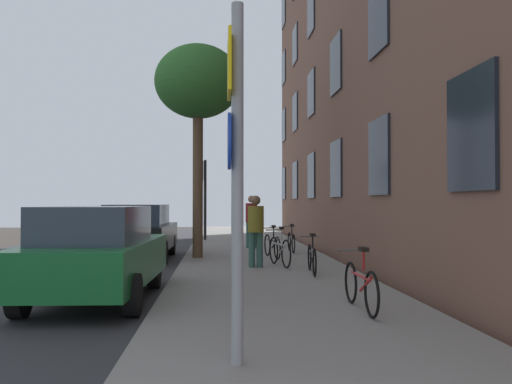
# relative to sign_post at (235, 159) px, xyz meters

# --- Properties ---
(ground_plane) EXTENTS (41.80, 41.80, 0.00)m
(ground_plane) POSITION_rel_sign_post_xyz_m (-2.56, 10.61, -2.12)
(ground_plane) COLOR #332D28
(road_asphalt) EXTENTS (7.00, 38.00, 0.01)m
(road_asphalt) POSITION_rel_sign_post_xyz_m (-4.66, 10.61, -2.12)
(road_asphalt) COLOR #2D2D30
(road_asphalt) RESTS_ON ground
(sidewalk) EXTENTS (4.20, 38.00, 0.12)m
(sidewalk) POSITION_rel_sign_post_xyz_m (0.94, 10.61, -2.06)
(sidewalk) COLOR gray
(sidewalk) RESTS_ON ground
(sign_post) EXTENTS (0.16, 0.60, 3.55)m
(sign_post) POSITION_rel_sign_post_xyz_m (0.00, 0.00, 0.00)
(sign_post) COLOR gray
(sign_post) RESTS_ON sidewalk
(traffic_light) EXTENTS (0.43, 0.24, 3.36)m
(traffic_light) POSITION_rel_sign_post_xyz_m (-0.83, 17.31, 0.30)
(traffic_light) COLOR black
(traffic_light) RESTS_ON sidewalk
(tree_near) EXTENTS (2.49, 2.49, 6.12)m
(tree_near) POSITION_rel_sign_post_xyz_m (-0.76, 10.17, 2.98)
(tree_near) COLOR brown
(tree_near) RESTS_ON sidewalk
(bicycle_0) EXTENTS (0.42, 1.74, 0.94)m
(bicycle_0) POSITION_rel_sign_post_xyz_m (1.92, 2.47, -1.64)
(bicycle_0) COLOR black
(bicycle_0) RESTS_ON sidewalk
(bicycle_1) EXTENTS (0.42, 1.70, 0.90)m
(bicycle_1) POSITION_rel_sign_post_xyz_m (1.91, 6.52, -1.66)
(bicycle_1) COLOR black
(bicycle_1) RESTS_ON sidewalk
(bicycle_2) EXTENTS (0.49, 1.66, 0.98)m
(bicycle_2) POSITION_rel_sign_post_xyz_m (1.35, 7.94, -1.62)
(bicycle_2) COLOR black
(bicycle_2) RESTS_ON sidewalk
(bicycle_3) EXTENTS (0.45, 1.71, 0.93)m
(bicycle_3) POSITION_rel_sign_post_xyz_m (1.36, 9.87, -1.64)
(bicycle_3) COLOR black
(bicycle_3) RESTS_ON sidewalk
(bicycle_4) EXTENTS (0.42, 1.56, 0.89)m
(bicycle_4) POSITION_rel_sign_post_xyz_m (2.14, 11.59, -1.66)
(bicycle_4) COLOR black
(bicycle_4) RESTS_ON sidewalk
(pedestrian_0) EXTENTS (0.52, 0.52, 1.74)m
(pedestrian_0) POSITION_rel_sign_post_xyz_m (0.74, 7.74, -1.01)
(pedestrian_0) COLOR #33594C
(pedestrian_0) RESTS_ON sidewalk
(pedestrian_1) EXTENTS (0.57, 0.57, 1.81)m
(pedestrian_1) POSITION_rel_sign_post_xyz_m (0.98, 13.26, -0.97)
(pedestrian_1) COLOR #33594C
(pedestrian_1) RESTS_ON sidewalk
(car_0) EXTENTS (1.96, 4.19, 1.62)m
(car_0) POSITION_rel_sign_post_xyz_m (-2.24, 4.04, -1.28)
(car_0) COLOR #19662D
(car_0) RESTS_ON road_asphalt
(car_1) EXTENTS (1.96, 4.16, 1.62)m
(car_1) POSITION_rel_sign_post_xyz_m (-2.52, 10.73, -1.28)
(car_1) COLOR black
(car_1) RESTS_ON road_asphalt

